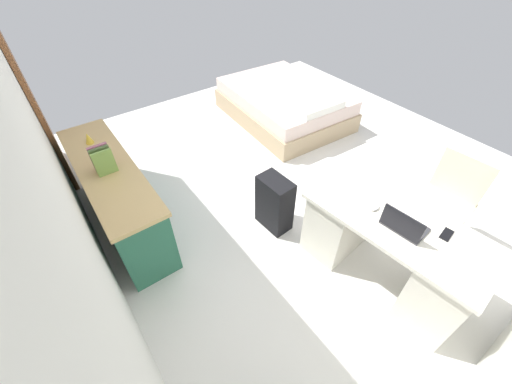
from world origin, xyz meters
The scene contains 13 objects.
ground_plane centered at (0.00, 0.00, 0.00)m, with size 5.86×5.86×0.00m, color silver.
wall_back centered at (0.00, 2.07, 1.33)m, with size 4.86×0.10×2.67m, color silver.
door_wooden centered at (1.88, 1.99, 1.02)m, with size 0.88×0.05×2.04m, color brown.
desk centered at (-1.42, 0.05, 0.38)m, with size 1.50×0.81×0.73m.
office_chair centered at (-1.44, -0.75, 0.42)m, with size 0.52×0.52×0.94m.
credenza centered at (0.58, 1.69, 0.38)m, with size 1.80×0.48×0.76m.
bed centered at (1.28, -1.09, 0.24)m, with size 1.98×1.50×0.58m.
suitcase_black centered at (-0.37, 0.43, 0.30)m, with size 0.36×0.22×0.61m, color black.
laptop centered at (-1.48, 0.11, 0.78)m, with size 0.33×0.25×0.21m.
computer_mouse centered at (-1.22, 0.10, 0.74)m, with size 0.06×0.10×0.03m, color white.
cell_phone_near_laptop centered at (-1.71, -0.11, 0.73)m, with size 0.07×0.14×0.01m, color black.
book_row centered at (0.52, 1.69, 0.87)m, with size 0.15×0.17×0.24m.
figurine_small centered at (1.06, 1.69, 0.81)m, with size 0.08×0.08×0.11m, color gold.
Camera 1 is at (-2.08, 1.92, 2.57)m, focal length 22.15 mm.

